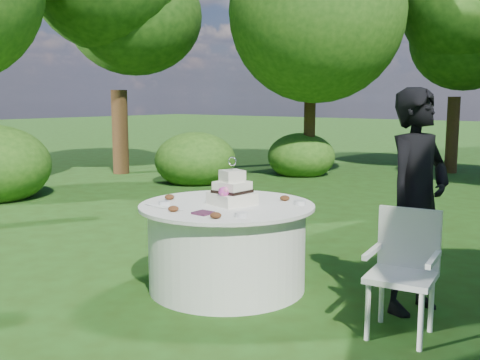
% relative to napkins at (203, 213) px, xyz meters
% --- Properties ---
extents(ground, '(80.00, 80.00, 0.00)m').
position_rel_napkins_xyz_m(ground, '(-0.12, 0.45, -0.78)').
color(ground, '#20380F').
rests_on(ground, ground).
extents(napkins, '(0.14, 0.14, 0.02)m').
position_rel_napkins_xyz_m(napkins, '(0.00, 0.00, 0.00)').
color(napkins, '#4D213B').
rests_on(napkins, table).
extents(feather_plume, '(0.48, 0.07, 0.01)m').
position_rel_napkins_xyz_m(feather_plume, '(-0.44, -0.01, -0.00)').
color(feather_plume, white).
rests_on(feather_plume, table).
extents(guest, '(0.58, 0.74, 1.79)m').
position_rel_napkins_xyz_m(guest, '(1.40, 0.97, 0.11)').
color(guest, black).
rests_on(guest, ground).
extents(table, '(1.56, 1.56, 0.77)m').
position_rel_napkins_xyz_m(table, '(-0.12, 0.45, -0.39)').
color(table, white).
rests_on(table, ground).
extents(cake, '(0.41, 0.41, 0.43)m').
position_rel_napkins_xyz_m(cake, '(-0.07, 0.47, 0.10)').
color(cake, white).
rests_on(cake, table).
extents(chair, '(0.53, 0.52, 0.91)m').
position_rel_napkins_xyz_m(chair, '(1.51, 0.50, -0.26)').
color(chair, white).
rests_on(chair, ground).
extents(votives, '(1.02, 0.86, 0.04)m').
position_rel_napkins_xyz_m(votives, '(0.07, 0.32, 0.01)').
color(votives, white).
rests_on(votives, table).
extents(petal_cups, '(0.96, 1.08, 0.05)m').
position_rel_napkins_xyz_m(petal_cups, '(-0.14, 0.26, 0.02)').
color(petal_cups, '#562D16').
rests_on(petal_cups, table).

